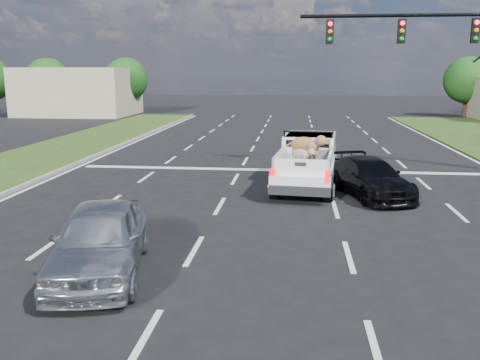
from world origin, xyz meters
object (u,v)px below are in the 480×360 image
at_px(traffic_signal, 468,54).
at_px(black_coupe, 369,177).
at_px(silver_sedan, 100,239).
at_px(pickup_truck, 307,161).

relative_size(traffic_signal, black_coupe, 2.16).
bearing_deg(black_coupe, silver_sedan, -148.62).
height_order(traffic_signal, pickup_truck, traffic_signal).
height_order(traffic_signal, silver_sedan, traffic_signal).
height_order(traffic_signal, black_coupe, traffic_signal).
distance_m(traffic_signal, silver_sedan, 16.48).
xyz_separation_m(pickup_truck, silver_sedan, (-4.33, -8.55, -0.22)).
bearing_deg(pickup_truck, traffic_signal, 34.79).
bearing_deg(silver_sedan, black_coupe, 37.79).
bearing_deg(silver_sedan, pickup_truck, 51.67).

